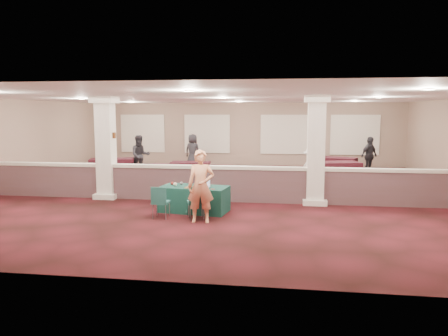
# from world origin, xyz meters

# --- Properties ---
(ground) EXTENTS (16.00, 16.00, 0.00)m
(ground) POSITION_xyz_m (0.00, 0.00, 0.00)
(ground) COLOR #461118
(ground) RESTS_ON ground
(wall_back) EXTENTS (16.00, 0.04, 3.20)m
(wall_back) POSITION_xyz_m (0.00, 8.00, 1.60)
(wall_back) COLOR gray
(wall_back) RESTS_ON ground
(wall_front) EXTENTS (16.00, 0.04, 3.20)m
(wall_front) POSITION_xyz_m (0.00, -8.00, 1.60)
(wall_front) COLOR gray
(wall_front) RESTS_ON ground
(wall_left) EXTENTS (0.04, 16.00, 3.20)m
(wall_left) POSITION_xyz_m (-8.00, 0.00, 1.60)
(wall_left) COLOR gray
(wall_left) RESTS_ON ground
(ceiling) EXTENTS (16.00, 16.00, 0.02)m
(ceiling) POSITION_xyz_m (0.00, 0.00, 3.20)
(ceiling) COLOR white
(ceiling) RESTS_ON wall_back
(partition_wall) EXTENTS (15.60, 0.28, 1.10)m
(partition_wall) POSITION_xyz_m (0.00, -1.50, 0.57)
(partition_wall) COLOR brown
(partition_wall) RESTS_ON ground
(column_left) EXTENTS (0.72, 0.72, 3.20)m
(column_left) POSITION_xyz_m (-3.50, -1.50, 1.64)
(column_left) COLOR silver
(column_left) RESTS_ON ground
(column_right) EXTENTS (0.72, 0.72, 3.20)m
(column_right) POSITION_xyz_m (3.00, -1.50, 1.64)
(column_right) COLOR silver
(column_right) RESTS_ON ground
(sconce_left) EXTENTS (0.12, 0.12, 0.18)m
(sconce_left) POSITION_xyz_m (-3.78, -1.50, 2.00)
(sconce_left) COLOR brown
(sconce_left) RESTS_ON column_left
(sconce_right) EXTENTS (0.12, 0.12, 0.18)m
(sconce_right) POSITION_xyz_m (-3.22, -1.50, 2.00)
(sconce_right) COLOR brown
(sconce_right) RESTS_ON column_left
(near_table) EXTENTS (1.93, 1.17, 0.70)m
(near_table) POSITION_xyz_m (-0.34, -3.00, 0.35)
(near_table) COLOR #0F372E
(near_table) RESTS_ON ground
(conf_chair_main) EXTENTS (0.55, 0.55, 0.86)m
(conf_chair_main) POSITION_xyz_m (-0.10, -3.84, 0.51)
(conf_chair_main) COLOR #1D574A
(conf_chair_main) RESTS_ON ground
(conf_chair_side) EXTENTS (0.43, 0.43, 0.83)m
(conf_chair_side) POSITION_xyz_m (-1.04, -3.91, 0.49)
(conf_chair_side) COLOR #1D574A
(conf_chair_side) RESTS_ON ground
(woman) EXTENTS (0.69, 0.50, 1.81)m
(woman) POSITION_xyz_m (0.07, -4.13, 0.90)
(woman) COLOR tan
(woman) RESTS_ON ground
(far_table_front_left) EXTENTS (1.79, 1.16, 0.67)m
(far_table_front_left) POSITION_xyz_m (-2.50, 2.04, 0.33)
(far_table_front_left) COLOR black
(far_table_front_left) RESTS_ON ground
(far_table_front_center) EXTENTS (2.13, 1.28, 0.82)m
(far_table_front_center) POSITION_xyz_m (-2.00, 0.30, 0.41)
(far_table_front_center) COLOR black
(far_table_front_center) RESTS_ON ground
(far_table_front_right) EXTENTS (2.11, 1.47, 0.78)m
(far_table_front_right) POSITION_xyz_m (4.04, 3.00, 0.39)
(far_table_front_right) COLOR black
(far_table_front_right) RESTS_ON ground
(far_table_back_left) EXTENTS (2.03, 1.43, 0.75)m
(far_table_back_left) POSITION_xyz_m (-5.29, 3.20, 0.37)
(far_table_back_left) COLOR black
(far_table_back_left) RESTS_ON ground
(far_table_back_center) EXTENTS (1.66, 0.89, 0.66)m
(far_table_back_center) POSITION_xyz_m (-1.84, 3.20, 0.33)
(far_table_back_center) COLOR black
(far_table_back_center) RESTS_ON ground
(far_table_back_right) EXTENTS (1.98, 1.45, 0.72)m
(far_table_back_right) POSITION_xyz_m (4.32, 5.34, 0.36)
(far_table_back_right) COLOR black
(far_table_back_right) RESTS_ON ground
(attendee_a) EXTENTS (0.96, 0.81, 1.74)m
(attendee_a) POSITION_xyz_m (-4.11, 3.45, 0.87)
(attendee_a) COLOR black
(attendee_a) RESTS_ON ground
(attendee_b) EXTENTS (1.09, 0.83, 1.55)m
(attendee_b) POSITION_xyz_m (3.00, 0.57, 0.77)
(attendee_b) COLOR white
(attendee_b) RESTS_ON ground
(attendee_c) EXTENTS (1.04, 1.01, 1.67)m
(attendee_c) POSITION_xyz_m (5.71, 5.06, 0.84)
(attendee_c) COLOR black
(attendee_c) RESTS_ON ground
(attendee_d) EXTENTS (0.91, 0.65, 1.66)m
(attendee_d) POSITION_xyz_m (-2.44, 6.41, 0.83)
(attendee_d) COLOR black
(attendee_d) RESTS_ON ground
(laptop_base) EXTENTS (0.34, 0.26, 0.02)m
(laptop_base) POSITION_xyz_m (-0.06, -3.09, 0.71)
(laptop_base) COLOR silver
(laptop_base) RESTS_ON near_table
(laptop_screen) EXTENTS (0.31, 0.06, 0.21)m
(laptop_screen) POSITION_xyz_m (-0.05, -2.98, 0.82)
(laptop_screen) COLOR silver
(laptop_screen) RESTS_ON near_table
(screen_glow) EXTENTS (0.28, 0.05, 0.18)m
(screen_glow) POSITION_xyz_m (-0.05, -2.99, 0.81)
(screen_glow) COLOR silver
(screen_glow) RESTS_ON near_table
(knitting) EXTENTS (0.42, 0.34, 0.03)m
(knitting) POSITION_xyz_m (-0.33, -3.24, 0.71)
(knitting) COLOR #B1661C
(knitting) RESTS_ON near_table
(yarn_cream) EXTENTS (0.11, 0.11, 0.11)m
(yarn_cream) POSITION_xyz_m (-0.87, -3.02, 0.75)
(yarn_cream) COLOR beige
(yarn_cream) RESTS_ON near_table
(yarn_red) EXTENTS (0.10, 0.10, 0.10)m
(yarn_red) POSITION_xyz_m (-0.99, -2.85, 0.75)
(yarn_red) COLOR maroon
(yarn_red) RESTS_ON near_table
(yarn_grey) EXTENTS (0.10, 0.10, 0.10)m
(yarn_grey) POSITION_xyz_m (-0.75, -2.82, 0.75)
(yarn_grey) COLOR #515157
(yarn_grey) RESTS_ON near_table
(scissors) EXTENTS (0.12, 0.05, 0.01)m
(scissors) POSITION_xyz_m (0.24, -3.36, 0.70)
(scissors) COLOR red
(scissors) RESTS_ON near_table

